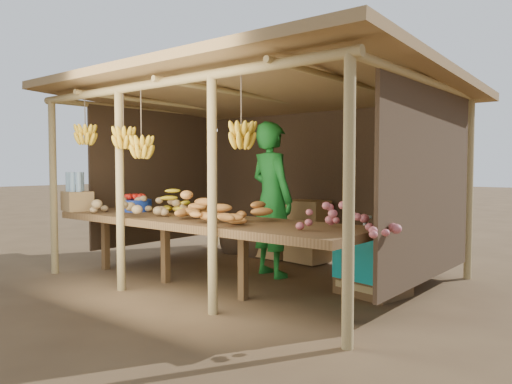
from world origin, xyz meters
The scene contains 13 objects.
ground centered at (0.00, 0.00, 0.00)m, with size 60.00×60.00×0.00m, color brown.
stall_structure centered at (-0.03, -0.08, 1.91)m, with size 4.70×3.50×2.43m.
counter centered at (0.00, -0.95, 0.74)m, with size 3.90×1.05×0.80m.
potato_heap centered at (-0.97, -1.05, 0.98)m, with size 1.05×0.63×0.37m, color #A48454, non-canonical shape.
sweet_potato_heap centered at (0.35, -1.08, 0.98)m, with size 1.05×0.63×0.36m, color #BE7731, non-canonical shape.
onion_heap centered at (1.76, -0.99, 0.98)m, with size 0.84×0.50×0.36m, color #B95A5D, non-canonical shape.
banana_pile centered at (-0.58, -0.64, 0.97)m, with size 0.63×0.38×0.35m, color yellow, non-canonical shape.
tomato_basin centered at (-1.28, -0.86, 0.89)m, with size 0.42×0.42×0.22m.
bottle_box centered at (-1.90, -1.29, 0.99)m, with size 0.46×0.40×0.49m.
vendor centered at (0.13, 0.14, 0.96)m, with size 0.70×0.46×1.92m, color #197325.
tarp_crate centered at (1.54, 0.08, 0.35)m, with size 0.82×0.74×0.86m.
carton_stack centered at (-0.15, 1.10, 0.38)m, with size 1.16×0.46×0.86m.
burlap_sacks centered at (-1.07, 1.07, 0.29)m, with size 0.95×0.50×0.67m.
Camera 1 is at (3.88, -4.79, 1.37)m, focal length 35.00 mm.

